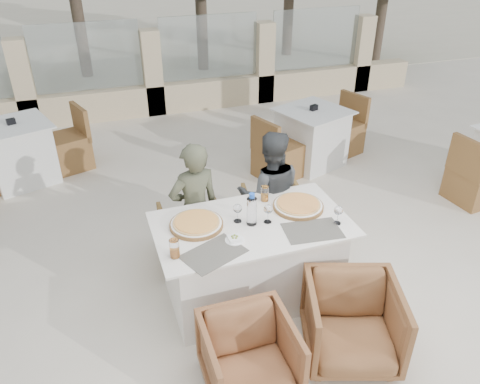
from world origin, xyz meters
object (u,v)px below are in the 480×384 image
object	(u,v)px
pizza_left	(196,223)
beer_glass_left	(174,248)
armchair_near_right	(352,323)
pizza_right	(298,205)
wine_glass_centre	(238,212)
armchair_far_left	(193,233)
bg_table_b	(311,137)
diner_left	(195,210)
dining_table	(251,260)
wine_glass_corner	(338,214)
olive_dish	(235,238)
armchair_near_left	(249,358)
diner_right	(270,195)
beer_glass_right	(265,194)
water_bottle	(252,209)
armchair_far_right	(273,216)
wine_glass_near	(268,213)
bg_table_a	(19,153)

from	to	relation	value
pizza_left	beer_glass_left	size ratio (longest dim) A/B	2.95
pizza_left	armchair_near_right	size ratio (longest dim) A/B	0.62
pizza_right	armchair_near_right	xyz separation A→B (m)	(0.03, -0.95, -0.48)
wine_glass_centre	armchair_far_left	bearing A→B (deg)	110.65
beer_glass_left	bg_table_b	bearing A→B (deg)	45.86
pizza_left	bg_table_b	size ratio (longest dim) A/B	0.26
pizza_right	diner_left	size ratio (longest dim) A/B	0.33
dining_table	wine_glass_corner	world-z (taller)	wine_glass_corner
olive_dish	armchair_far_left	xyz separation A→B (m)	(-0.14, 0.89, -0.52)
armchair_near_left	diner_right	size ratio (longest dim) A/B	0.49
beer_glass_right	diner_right	distance (m)	0.37
wine_glass_centre	diner_right	xyz separation A→B (m)	(0.50, 0.51, -0.22)
beer_glass_left	diner_right	xyz separation A→B (m)	(1.08, 0.80, -0.20)
pizza_right	beer_glass_right	xyz separation A→B (m)	(-0.23, 0.21, 0.04)
water_bottle	armchair_far_right	bearing A→B (deg)	55.01
pizza_right	armchair_far_left	xyz separation A→B (m)	(-0.80, 0.61, -0.53)
beer_glass_left	diner_left	size ratio (longest dim) A/B	0.11
wine_glass_corner	bg_table_b	world-z (taller)	wine_glass_corner
wine_glass_near	armchair_far_left	bearing A→B (deg)	122.82
wine_glass_centre	armchair_near_left	world-z (taller)	wine_glass_centre
dining_table	armchair_near_right	xyz separation A→B (m)	(0.49, -0.86, -0.07)
pizza_left	bg_table_b	distance (m)	3.00
armchair_far_left	diner_right	xyz separation A→B (m)	(0.74, -0.14, 0.37)
wine_glass_near	bg_table_b	size ratio (longest dim) A/B	0.11
bg_table_a	armchair_near_right	bearing A→B (deg)	-75.08
dining_table	water_bottle	bearing A→B (deg)	-128.63
water_bottle	diner_right	size ratio (longest dim) A/B	0.22
beer_glass_right	bg_table_b	world-z (taller)	beer_glass_right
wine_glass_corner	bg_table_b	size ratio (longest dim) A/B	0.11
dining_table	wine_glass_centre	world-z (taller)	wine_glass_centre
water_bottle	pizza_right	bearing A→B (deg)	12.27
pizza_left	wine_glass_centre	xyz separation A→B (m)	(0.34, -0.04, 0.06)
water_bottle	olive_dish	world-z (taller)	water_bottle
diner_right	pizza_left	bearing A→B (deg)	44.46
beer_glass_right	armchair_far_left	size ratio (longest dim) A/B	0.23
wine_glass_centre	armchair_far_right	world-z (taller)	wine_glass_centre
armchair_near_left	beer_glass_right	bearing A→B (deg)	65.46
pizza_left	olive_dish	world-z (taller)	pizza_left
pizza_left	olive_dish	size ratio (longest dim) A/B	3.94
beer_glass_right	armchair_near_right	world-z (taller)	beer_glass_right
beer_glass_left	bg_table_b	world-z (taller)	beer_glass_left
olive_dish	wine_glass_centre	bearing A→B (deg)	66.41
pizza_right	olive_dish	world-z (taller)	pizza_right
diner_left	armchair_near_left	bearing A→B (deg)	80.22
water_bottle	bg_table_b	bearing A→B (deg)	52.82
armchair_near_right	wine_glass_corner	bearing A→B (deg)	93.83
wine_glass_near	pizza_left	bearing A→B (deg)	166.80
dining_table	diner_left	size ratio (longest dim) A/B	1.23
armchair_near_left	armchair_far_right	bearing A→B (deg)	63.28
pizza_right	wine_glass_near	distance (m)	0.36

